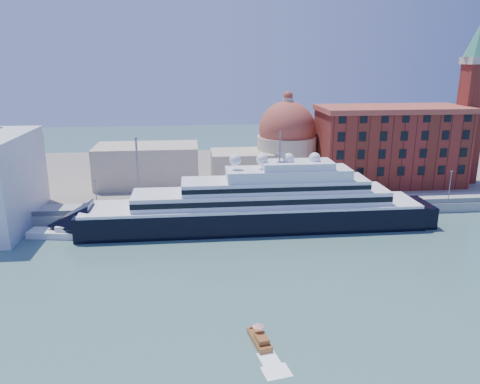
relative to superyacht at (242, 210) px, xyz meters
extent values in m
plane|color=#335955|center=(-4.67, -23.00, -4.64)|extent=(400.00, 400.00, 0.00)
cube|color=gray|center=(-4.67, 11.00, -3.39)|extent=(180.00, 10.00, 2.50)
cube|color=slate|center=(-4.67, 52.00, -3.64)|extent=(260.00, 72.00, 2.00)
cube|color=slate|center=(-4.67, 6.50, -1.54)|extent=(180.00, 0.10, 1.20)
cube|color=black|center=(2.45, 0.00, -2.39)|extent=(79.78, 12.27, 6.65)
cone|color=black|center=(-39.48, 0.00, -2.39)|extent=(10.23, 12.27, 12.27)
cube|color=black|center=(42.34, 0.00, -2.60)|extent=(6.14, 11.25, 6.14)
cube|color=white|center=(2.45, 0.00, 1.19)|extent=(77.73, 12.48, 0.61)
cube|color=white|center=(4.50, 0.00, 3.03)|extent=(59.32, 10.23, 3.07)
cube|color=black|center=(4.50, -5.11, 3.03)|extent=(59.32, 0.15, 1.23)
cube|color=white|center=(7.56, 0.00, 5.89)|extent=(42.96, 9.20, 2.66)
cube|color=white|center=(10.63, 0.00, 8.45)|extent=(28.64, 8.18, 2.45)
cube|color=white|center=(12.68, 0.00, 10.50)|extent=(16.36, 7.16, 1.64)
cylinder|color=slate|center=(8.59, 0.00, 14.79)|extent=(0.31, 0.31, 7.16)
sphere|color=white|center=(-1.64, 0.00, 11.93)|extent=(2.66, 2.66, 2.66)
sphere|color=white|center=(4.50, 0.00, 11.93)|extent=(2.66, 2.66, 2.66)
sphere|color=white|center=(10.63, 0.00, 11.93)|extent=(2.66, 2.66, 2.66)
sphere|color=white|center=(16.77, 0.00, 11.93)|extent=(2.66, 2.66, 2.66)
cube|color=white|center=(-42.01, -0.89, -4.00)|extent=(13.28, 6.26, 1.70)
cube|color=white|center=(-39.91, -1.23, -2.62)|extent=(4.63, 3.31, 1.28)
cube|color=brown|center=(-2.55, -45.97, -4.30)|extent=(3.01, 6.09, 0.97)
cube|color=brown|center=(-2.37, -46.92, -3.48)|extent=(1.98, 2.68, 0.78)
cylinder|color=slate|center=(-2.64, -45.49, -3.09)|extent=(0.06, 0.06, 1.55)
cone|color=red|center=(-2.64, -45.49, -2.21)|extent=(1.75, 1.75, 0.39)
cube|color=maroon|center=(47.33, 29.00, 8.36)|extent=(42.00, 18.00, 22.00)
cube|color=#9C4333|center=(47.33, 29.00, 19.86)|extent=(43.00, 19.00, 1.50)
cube|color=maroon|center=(71.33, 29.00, 14.86)|extent=(6.00, 6.00, 35.00)
cube|color=beige|center=(71.33, 29.00, 33.36)|extent=(7.00, 7.00, 2.00)
cone|color=#3D8867|center=(71.33, 29.00, 39.36)|extent=(8.40, 8.40, 10.00)
cylinder|color=beige|center=(17.33, 35.00, 4.36)|extent=(18.00, 18.00, 14.00)
sphere|color=#9C4333|center=(17.33, 35.00, 13.36)|extent=(17.00, 17.00, 17.00)
cylinder|color=beige|center=(17.33, 35.00, 21.36)|extent=(3.00, 3.00, 3.00)
cube|color=beige|center=(3.33, 33.00, 2.36)|extent=(18.00, 14.00, 10.00)
cube|color=beige|center=(-24.67, 35.00, 3.36)|extent=(30.00, 16.00, 12.00)
cylinder|color=slate|center=(-34.67, 8.00, 1.86)|extent=(0.24, 0.24, 8.00)
cube|color=slate|center=(-34.67, 8.00, 5.96)|extent=(0.80, 0.30, 0.25)
cylinder|color=slate|center=(-4.67, 8.00, 1.86)|extent=(0.24, 0.24, 8.00)
cube|color=slate|center=(-4.67, 8.00, 5.96)|extent=(0.80, 0.30, 0.25)
cylinder|color=slate|center=(25.33, 8.00, 1.86)|extent=(0.24, 0.24, 8.00)
cube|color=slate|center=(25.33, 8.00, 5.96)|extent=(0.80, 0.30, 0.25)
cylinder|color=slate|center=(55.33, 8.00, 1.86)|extent=(0.24, 0.24, 8.00)
cube|color=slate|center=(55.33, 8.00, 5.96)|extent=(0.80, 0.30, 0.25)
cylinder|color=slate|center=(-24.67, 10.00, 6.86)|extent=(0.50, 0.50, 18.00)
camera|label=1|loc=(-11.23, -103.22, 34.25)|focal=35.00mm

